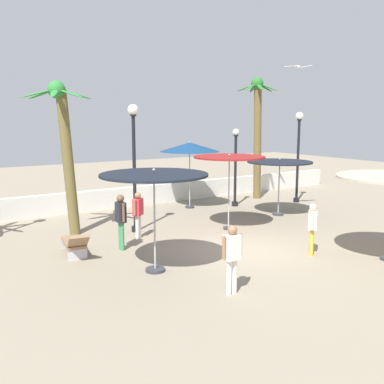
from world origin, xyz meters
The scene contains 17 objects.
ground_plane centered at (0.00, 0.00, 0.00)m, with size 56.00×56.00×0.00m, color gray.
boundary_wall centered at (0.00, 8.08, 0.44)m, with size 25.20×0.30×0.89m, color silver.
patio_umbrella_0 centered at (1.22, 2.28, 2.52)m, with size 2.53×2.53×2.73m.
patio_umbrella_1 centered at (-3.18, -0.24, 2.44)m, with size 2.78×2.78×2.73m.
patio_umbrella_3 centered at (2.16, 6.30, 2.70)m, with size 2.64×2.64×2.97m.
patio_umbrella_5 centered at (4.41, 3.03, 2.11)m, with size 2.64×2.64×2.37m.
palm_tree_1 centered at (6.23, 6.49, 3.54)m, with size 1.98×1.89×5.90m.
palm_tree_2 centered at (-3.88, 4.66, 3.18)m, with size 2.33×2.18×5.19m.
lamp_post_0 centered at (7.17, 4.65, 2.58)m, with size 0.36×0.36×4.24m.
lamp_post_1 centered at (-1.75, 3.81, 2.75)m, with size 0.38×0.38×4.44m.
lamp_post_3 centered at (4.12, 5.53, 1.92)m, with size 0.30×0.30×3.50m.
lounge_chair_0 centered at (-4.49, 2.23, 0.40)m, with size 0.86×1.94×0.84m.
guest_0 centered at (-3.10, 2.04, 1.04)m, with size 0.26×0.56×1.72m.
guest_1 centered at (1.37, -1.50, 0.92)m, with size 0.44×0.42×1.54m.
guest_2 centered at (-2.06, 2.96, 0.94)m, with size 0.46×0.41×1.56m.
guest_3 centered at (-2.46, -2.56, 0.98)m, with size 0.56×0.25×1.63m.
seagull_0 centered at (4.31, 2.15, 5.88)m, with size 1.09×0.54×0.15m.
Camera 1 is at (-8.62, -10.27, 4.02)m, focal length 42.16 mm.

